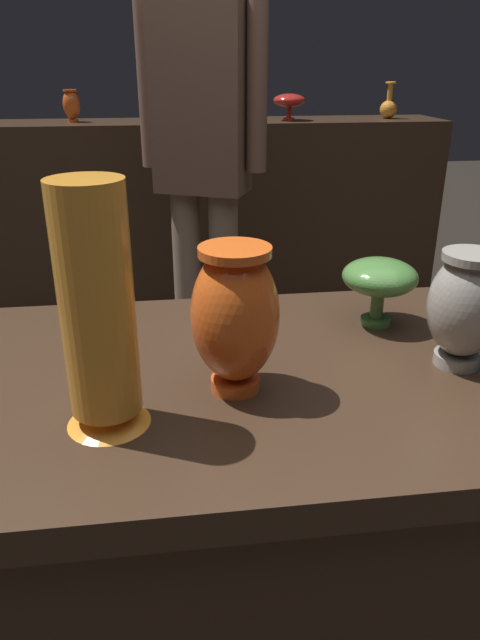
% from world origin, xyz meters
% --- Properties ---
extents(display_plinth, '(1.20, 0.64, 0.80)m').
position_xyz_m(display_plinth, '(0.00, 0.00, 0.40)').
color(display_plinth, '#382619').
rests_on(display_plinth, ground_plane).
extents(back_display_shelf, '(2.60, 0.40, 0.99)m').
position_xyz_m(back_display_shelf, '(0.00, 2.20, 0.49)').
color(back_display_shelf, '#382619').
rests_on(back_display_shelf, ground_plane).
extents(vase_centerpiece, '(0.13, 0.13, 0.22)m').
position_xyz_m(vase_centerpiece, '(-0.02, -0.06, 0.92)').
color(vase_centerpiece, '#E55B1E').
rests_on(vase_centerpiece, display_plinth).
extents(vase_tall_behind, '(0.11, 0.11, 0.33)m').
position_xyz_m(vase_tall_behind, '(-0.20, -0.12, 0.96)').
color(vase_tall_behind, orange).
rests_on(vase_tall_behind, display_plinth).
extents(vase_left_accent, '(0.14, 0.14, 0.13)m').
position_xyz_m(vase_left_accent, '(0.27, 0.15, 0.89)').
color(vase_left_accent, '#477A38').
rests_on(vase_left_accent, display_plinth).
extents(vase_right_accent, '(0.12, 0.12, 0.19)m').
position_xyz_m(vase_right_accent, '(0.35, -0.03, 0.90)').
color(vase_right_accent, gray).
rests_on(vase_right_accent, display_plinth).
extents(shelf_vase_center, '(0.10, 0.10, 0.17)m').
position_xyz_m(shelf_vase_center, '(0.00, 2.14, 1.08)').
color(shelf_vase_center, orange).
rests_on(shelf_vase_center, back_display_shelf).
extents(shelf_vase_far_right, '(0.09, 0.09, 0.17)m').
position_xyz_m(shelf_vase_far_right, '(1.04, 2.19, 1.05)').
color(shelf_vase_far_right, orange).
rests_on(shelf_vase_far_right, back_display_shelf).
extents(shelf_vase_left, '(0.08, 0.08, 0.14)m').
position_xyz_m(shelf_vase_left, '(-0.52, 2.20, 1.07)').
color(shelf_vase_left, '#E55B1E').
rests_on(shelf_vase_left, back_display_shelf).
extents(shelf_vase_right, '(0.16, 0.16, 0.12)m').
position_xyz_m(shelf_vase_right, '(0.52, 2.15, 1.08)').
color(shelf_vase_right, red).
rests_on(shelf_vase_right, back_display_shelf).
extents(visitor_center_back, '(0.43, 0.30, 1.66)m').
position_xyz_m(visitor_center_back, '(0.04, 1.34, 0.98)').
color(visitor_center_back, '#846B56').
rests_on(visitor_center_back, ground_plane).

